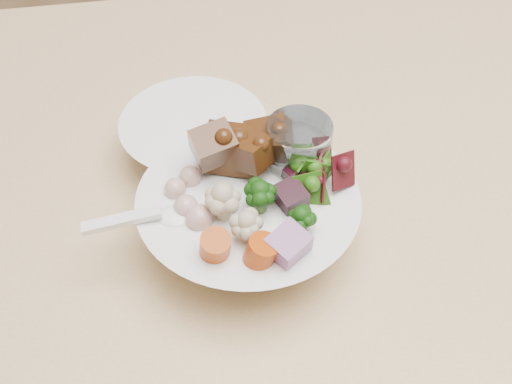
# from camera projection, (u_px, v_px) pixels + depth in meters

# --- Properties ---
(dining_table) EXTENTS (1.65, 1.01, 0.75)m
(dining_table) POSITION_uv_depth(u_px,v_px,m) (448.00, 265.00, 0.75)
(dining_table) COLOR #DEBC82
(dining_table) RESTS_ON ground
(chair_far) EXTENTS (0.42, 0.42, 0.89)m
(chair_far) POSITION_uv_depth(u_px,v_px,m) (383.00, 33.00, 1.34)
(chair_far) COLOR tan
(chair_far) RESTS_ON ground
(food_bowl) EXTENTS (0.20, 0.20, 0.11)m
(food_bowl) POSITION_uv_depth(u_px,v_px,m) (250.00, 216.00, 0.65)
(food_bowl) COLOR white
(food_bowl) RESTS_ON dining_table
(soup_spoon) EXTENTS (0.10, 0.03, 0.02)m
(soup_spoon) POSITION_uv_depth(u_px,v_px,m) (163.00, 218.00, 0.62)
(soup_spoon) COLOR white
(soup_spoon) RESTS_ON food_bowl
(water_glass) EXTENTS (0.06, 0.06, 0.10)m
(water_glass) POSITION_uv_depth(u_px,v_px,m) (297.00, 170.00, 0.67)
(water_glass) COLOR white
(water_glass) RESTS_ON dining_table
(side_bowl) EXTENTS (0.15, 0.15, 0.05)m
(side_bowl) POSITION_uv_depth(u_px,v_px,m) (194.00, 140.00, 0.73)
(side_bowl) COLOR white
(side_bowl) RESTS_ON dining_table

